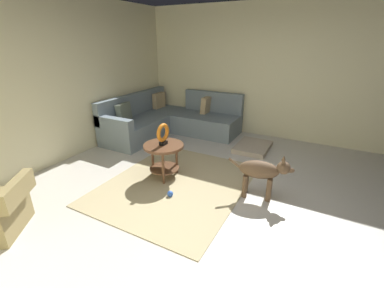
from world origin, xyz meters
name	(u,v)px	position (x,y,z in m)	size (l,w,h in m)	color
ground_plane	(216,205)	(0.00, 0.00, -0.05)	(6.00, 6.00, 0.10)	beige
wall_back	(52,82)	(0.00, 2.94, 1.35)	(6.00, 0.12, 2.70)	beige
wall_right	(275,73)	(2.94, 0.00, 1.35)	(0.12, 6.00, 2.70)	beige
area_rug	(176,184)	(0.15, 0.70, 0.01)	(2.30, 1.90, 0.01)	tan
sectional_couch	(169,121)	(1.99, 2.01, 0.29)	(2.20, 2.25, 0.88)	slate
side_table	(164,152)	(0.25, 0.97, 0.42)	(0.60, 0.60, 0.54)	brown
torus_sculpture	(163,134)	(0.25, 0.97, 0.71)	(0.28, 0.08, 0.33)	black
dog_bed_mat	(253,147)	(1.98, 0.08, 0.04)	(0.80, 0.60, 0.09)	#B2A38E
dog	(262,172)	(0.40, -0.47, 0.38)	(0.31, 0.84, 0.63)	brown
dog_toy_ball	(170,194)	(-0.17, 0.60, 0.04)	(0.08, 0.08, 0.08)	blue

